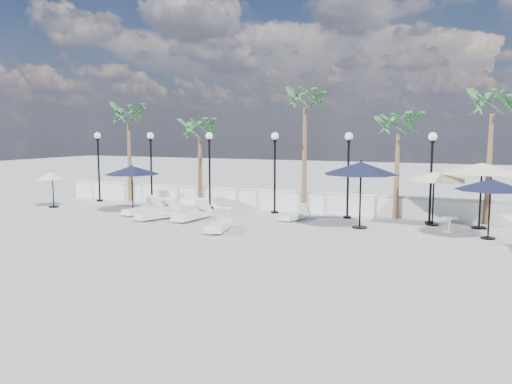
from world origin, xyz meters
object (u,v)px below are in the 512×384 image
at_px(lounger_2, 161,202).
at_px(lounger_5, 219,225).
at_px(lounger_4, 192,214).
at_px(parasol_navy_right, 491,185).
at_px(parasol_navy_mid, 361,169).
at_px(lounger_0, 149,209).
at_px(lounger_1, 158,214).
at_px(lounger_3, 142,209).
at_px(parasol_cream_sq_a, 482,163).
at_px(parasol_cream_sq_b, 434,172).
at_px(lounger_6, 295,216).
at_px(parasol_navy_left, 132,170).
at_px(parasol_cream_small, 52,176).

height_order(lounger_2, lounger_5, lounger_5).
height_order(lounger_4, lounger_5, lounger_4).
bearing_deg(lounger_2, parasol_navy_right, -26.01).
relative_size(lounger_4, parasol_navy_mid, 0.73).
height_order(lounger_0, parasol_navy_right, parasol_navy_right).
height_order(lounger_0, lounger_1, lounger_1).
distance_m(lounger_4, parasol_navy_mid, 7.49).
relative_size(lounger_0, lounger_3, 0.80).
bearing_deg(lounger_1, parasol_navy_right, 28.40).
relative_size(lounger_0, parasol_cream_sq_a, 0.29).
bearing_deg(parasol_cream_sq_b, lounger_3, -168.44).
bearing_deg(lounger_6, parasol_cream_sq_b, 28.27).
relative_size(lounger_0, parasol_navy_right, 0.68).
bearing_deg(parasol_navy_left, parasol_navy_mid, 2.76).
bearing_deg(parasol_cream_sq_b, parasol_navy_right, -44.65).
bearing_deg(lounger_5, parasol_cream_small, 155.44).
bearing_deg(lounger_0, lounger_3, -100.30).
distance_m(lounger_2, lounger_4, 4.76).
distance_m(lounger_5, lounger_6, 4.01).
distance_m(lounger_6, parasol_cream_small, 12.79).
height_order(lounger_0, parasol_navy_left, parasol_navy_left).
relative_size(lounger_6, parasol_cream_sq_a, 0.30).
bearing_deg(parasol_navy_right, parasol_cream_sq_a, 97.75).
distance_m(lounger_4, parasol_navy_right, 11.94).
height_order(lounger_6, parasol_cream_sq_b, parasol_cream_sq_b).
distance_m(lounger_3, parasol_cream_sq_b, 13.05).
height_order(lounger_1, parasol_cream_small, parasol_cream_small).
relative_size(lounger_1, parasol_navy_right, 0.88).
distance_m(lounger_1, lounger_6, 6.06).
height_order(lounger_0, lounger_3, lounger_3).
bearing_deg(lounger_6, parasol_cream_small, -157.17).
distance_m(lounger_3, parasol_navy_mid, 10.26).
distance_m(parasol_navy_right, parasol_cream_sq_b, 2.89).
bearing_deg(lounger_3, parasol_cream_sq_a, 26.00).
relative_size(lounger_3, parasol_navy_left, 0.81).
xyz_separation_m(lounger_5, parasol_navy_right, (9.59, 2.62, 1.72)).
bearing_deg(lounger_6, parasol_cream_sq_a, 25.57).
relative_size(lounger_0, lounger_2, 0.83).
bearing_deg(parasol_navy_right, parasol_navy_mid, 177.16).
relative_size(parasol_navy_right, parasol_cream_small, 1.31).
bearing_deg(lounger_5, parasol_navy_mid, 17.25).
distance_m(lounger_4, parasol_cream_sq_a, 12.12).
bearing_deg(parasol_navy_left, parasol_cream_small, -178.21).
bearing_deg(lounger_4, parasol_navy_right, 11.31).
height_order(lounger_1, parasol_navy_left, parasol_navy_left).
distance_m(lounger_2, parasol_cream_sq_a, 15.36).
bearing_deg(lounger_5, lounger_2, 128.40).
xyz_separation_m(lounger_3, lounger_4, (2.92, -0.42, 0.02)).
xyz_separation_m(lounger_0, lounger_2, (-0.66, 2.01, 0.04)).
bearing_deg(parasol_cream_sq_b, lounger_2, 179.91).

